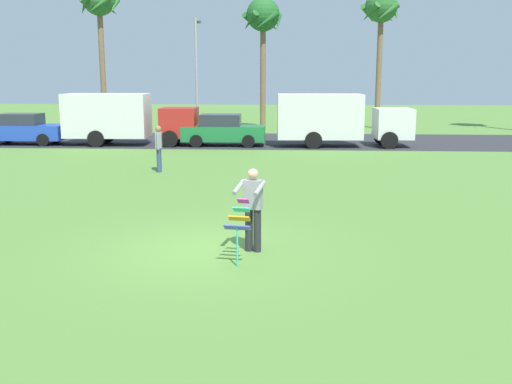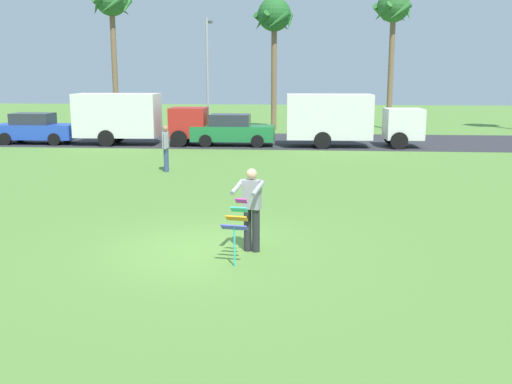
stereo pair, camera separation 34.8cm
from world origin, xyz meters
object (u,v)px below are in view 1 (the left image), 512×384
(kite_held, at_px, (239,221))
(parked_car_green, at_px, (223,131))
(parked_truck_red_cab, at_px, (123,118))
(palm_tree_right_near, at_px, (263,20))
(person_walker_near, at_px, (159,147))
(streetlight_pole, at_px, (197,68))
(palm_tree_left_near, at_px, (99,6))
(palm_tree_centre_far, at_px, (381,13))
(parked_truck_white_box, at_px, (336,119))
(person_kite_flyer, at_px, (253,207))
(parked_car_blue, at_px, (24,129))

(kite_held, relative_size, parked_car_green, 0.29)
(parked_truck_red_cab, height_order, parked_car_green, parked_truck_red_cab)
(parked_truck_red_cab, relative_size, palm_tree_right_near, 0.81)
(parked_car_green, bearing_deg, person_walker_near, -99.78)
(parked_truck_red_cab, distance_m, streetlight_pole, 8.35)
(kite_held, height_order, person_walker_near, person_walker_near)
(person_walker_near, bearing_deg, palm_tree_right_near, 79.87)
(palm_tree_left_near, xyz_separation_m, palm_tree_right_near, (10.47, 0.03, -0.93))
(parked_truck_red_cab, bearing_deg, palm_tree_centre_far, 36.18)
(parked_truck_white_box, distance_m, palm_tree_left_near, 18.14)
(person_kite_flyer, bearing_deg, palm_tree_right_near, 92.33)
(person_kite_flyer, height_order, palm_tree_left_near, palm_tree_left_near)
(person_kite_flyer, height_order, person_walker_near, same)
(kite_held, xyz_separation_m, parked_car_blue, (-12.92, 19.11, -0.07))
(palm_tree_left_near, bearing_deg, person_kite_flyer, -66.78)
(parked_car_green, height_order, palm_tree_left_near, palm_tree_left_near)
(kite_held, relative_size, parked_car_blue, 0.29)
(parked_car_blue, bearing_deg, parked_truck_white_box, 0.00)
(parked_car_green, bearing_deg, parked_truck_red_cab, 179.99)
(streetlight_pole, bearing_deg, person_kite_flyer, -78.62)
(kite_held, xyz_separation_m, palm_tree_right_near, (-0.89, 27.82, 6.09))
(palm_tree_left_near, distance_m, palm_tree_right_near, 10.51)
(palm_tree_left_near, relative_size, person_walker_near, 5.41)
(parked_truck_red_cab, relative_size, palm_tree_centre_far, 0.75)
(palm_tree_left_near, height_order, streetlight_pole, palm_tree_left_near)
(streetlight_pole, bearing_deg, palm_tree_right_near, 16.69)
(palm_tree_left_near, bearing_deg, palm_tree_right_near, 0.18)
(kite_held, relative_size, person_walker_near, 0.71)
(parked_car_green, bearing_deg, parked_car_blue, 180.00)
(palm_tree_centre_far, height_order, person_walker_near, palm_tree_centre_far)
(parked_truck_red_cab, bearing_deg, person_walker_near, -66.21)
(palm_tree_centre_far, relative_size, streetlight_pole, 1.28)
(kite_held, relative_size, parked_truck_white_box, 0.18)
(kite_held, height_order, parked_car_green, parked_car_green)
(person_kite_flyer, xyz_separation_m, palm_tree_centre_far, (6.53, 28.80, 6.58))
(parked_truck_white_box, bearing_deg, person_walker_near, -130.48)
(parked_car_blue, relative_size, parked_truck_white_box, 0.62)
(parked_car_green, bearing_deg, palm_tree_right_near, 79.54)
(kite_held, height_order, parked_car_blue, parked_car_blue)
(palm_tree_right_near, distance_m, person_walker_near, 18.36)
(parked_truck_red_cab, height_order, palm_tree_right_near, palm_tree_right_near)
(kite_held, relative_size, streetlight_pole, 0.18)
(palm_tree_left_near, height_order, palm_tree_centre_far, palm_tree_left_near)
(parked_car_green, relative_size, person_walker_near, 2.45)
(palm_tree_left_near, bearing_deg, person_walker_near, -66.49)
(parked_car_blue, distance_m, person_walker_near, 12.28)
(palm_tree_centre_far, bearing_deg, parked_truck_white_box, -108.57)
(parked_car_blue, bearing_deg, person_kite_flyer, -54.33)
(kite_held, relative_size, parked_truck_red_cab, 0.18)
(palm_tree_centre_far, bearing_deg, parked_truck_red_cab, -143.82)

